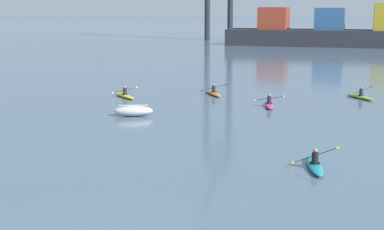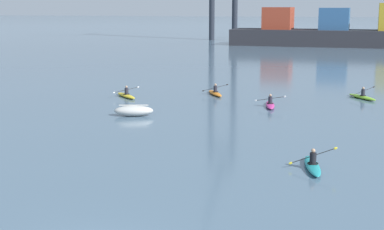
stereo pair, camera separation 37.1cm
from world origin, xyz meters
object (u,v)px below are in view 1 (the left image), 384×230
object	(u,v)px
kayak_lime	(360,96)
kayak_magenta	(269,104)
container_barge	(330,32)
capsized_dinghy	(133,111)
kayak_teal	(314,165)
kayak_orange	(213,93)
kayak_yellow	(125,95)

from	to	relation	value
kayak_lime	kayak_magenta	xyz separation A→B (m)	(-6.36, -5.82, 0.00)
container_barge	capsized_dinghy	bearing A→B (deg)	-96.54
container_barge	kayak_teal	distance (m)	83.70
capsized_dinghy	kayak_orange	world-z (taller)	kayak_orange
capsized_dinghy	kayak_teal	distance (m)	15.73
kayak_teal	kayak_yellow	bearing A→B (deg)	134.72
kayak_orange	kayak_magenta	distance (m)	6.82
capsized_dinghy	kayak_yellow	size ratio (longest dim) A/B	0.99
kayak_teal	kayak_magenta	size ratio (longest dim) A/B	1.00
capsized_dinghy	kayak_lime	size ratio (longest dim) A/B	0.91
kayak_magenta	capsized_dinghy	bearing A→B (deg)	-142.44
kayak_lime	kayak_teal	bearing A→B (deg)	-94.83
kayak_orange	container_barge	bearing A→B (deg)	84.88
kayak_teal	kayak_yellow	size ratio (longest dim) A/B	1.21
kayak_teal	kayak_yellow	distance (m)	23.28
container_barge	kayak_magenta	world-z (taller)	container_barge
capsized_dinghy	kayak_teal	size ratio (longest dim) A/B	0.82
capsized_dinghy	kayak_orange	size ratio (longest dim) A/B	0.87
kayak_yellow	kayak_lime	bearing A→B (deg)	14.92
kayak_lime	kayak_yellow	distance (m)	18.83
kayak_orange	kayak_teal	distance (m)	22.17
container_barge	kayak_teal	size ratio (longest dim) A/B	10.88
container_barge	kayak_yellow	xyz separation A→B (m)	(-12.24, -67.02, -2.40)
kayak_magenta	kayak_yellow	xyz separation A→B (m)	(-11.83, 0.97, -0.00)
container_barge	kayak_orange	xyz separation A→B (m)	(-5.71, -63.70, -2.40)
capsized_dinghy	kayak_lime	distance (m)	18.84
kayak_yellow	container_barge	bearing A→B (deg)	79.65
container_barge	kayak_lime	xyz separation A→B (m)	(5.96, -62.17, -2.40)
container_barge	kayak_lime	distance (m)	62.50
capsized_dinghy	kayak_yellow	world-z (taller)	kayak_yellow
kayak_orange	kayak_magenta	size ratio (longest dim) A/B	0.94
kayak_lime	kayak_teal	distance (m)	21.47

